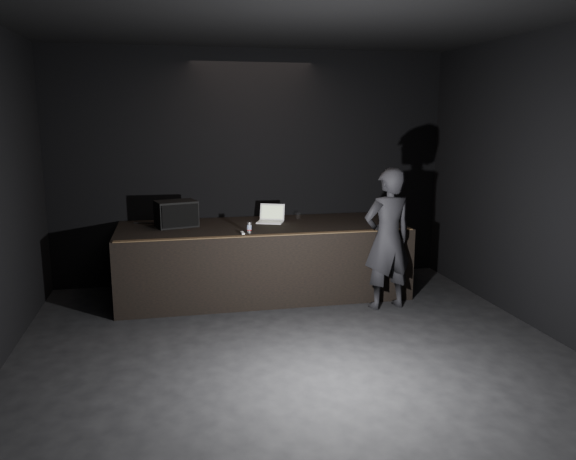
% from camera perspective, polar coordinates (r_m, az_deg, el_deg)
% --- Properties ---
extents(ground, '(7.00, 7.00, 0.00)m').
position_cam_1_polar(ground, '(5.70, 1.97, -14.60)').
color(ground, black).
rests_on(ground, ground).
extents(room_walls, '(6.10, 7.10, 3.52)m').
position_cam_1_polar(room_walls, '(5.15, 2.12, 6.07)').
color(room_walls, black).
rests_on(room_walls, ground).
extents(stage_riser, '(4.00, 1.50, 1.00)m').
position_cam_1_polar(stage_riser, '(8.06, -2.67, -3.00)').
color(stage_riser, black).
rests_on(stage_riser, ground).
extents(riser_lip, '(3.92, 0.10, 0.01)m').
position_cam_1_polar(riser_lip, '(7.26, -1.80, -0.50)').
color(riser_lip, brown).
rests_on(riser_lip, stage_riser).
extents(stage_monitor, '(0.62, 0.52, 0.36)m').
position_cam_1_polar(stage_monitor, '(7.96, -11.27, 1.63)').
color(stage_monitor, black).
rests_on(stage_monitor, stage_riser).
extents(cable, '(0.92, 0.20, 0.02)m').
position_cam_1_polar(cable, '(8.26, -12.27, 0.72)').
color(cable, black).
rests_on(cable, stage_riser).
extents(laptop, '(0.46, 0.44, 0.25)m').
position_cam_1_polar(laptop, '(8.19, -1.73, 1.28)').
color(laptop, white).
rests_on(laptop, stage_riser).
extents(beer_can, '(0.06, 0.06, 0.14)m').
position_cam_1_polar(beer_can, '(7.42, -3.97, 0.26)').
color(beer_can, silver).
rests_on(beer_can, stage_riser).
extents(plastic_cup, '(0.07, 0.07, 0.09)m').
position_cam_1_polar(plastic_cup, '(8.43, 1.03, 1.45)').
color(plastic_cup, white).
rests_on(plastic_cup, stage_riser).
extents(wii_remote, '(0.04, 0.14, 0.03)m').
position_cam_1_polar(wii_remote, '(7.36, -4.64, -0.32)').
color(wii_remote, white).
rests_on(wii_remote, stage_riser).
extents(person, '(0.74, 0.54, 1.87)m').
position_cam_1_polar(person, '(7.46, 10.09, -0.90)').
color(person, black).
rests_on(person, ground).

